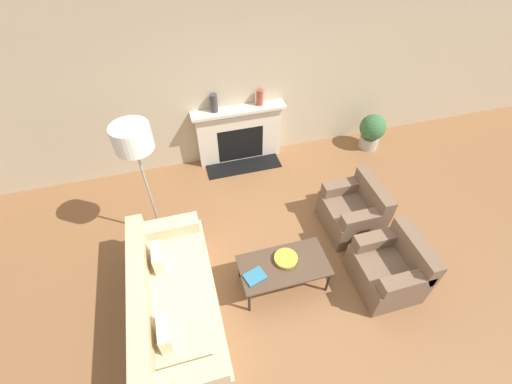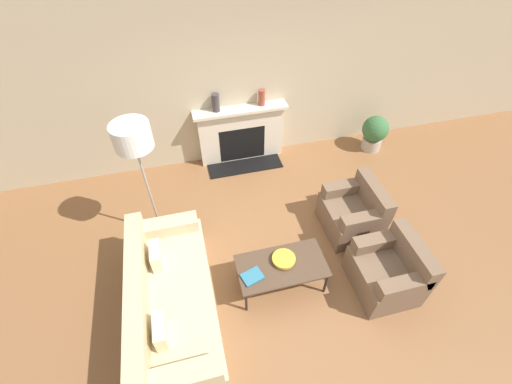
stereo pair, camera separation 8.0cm
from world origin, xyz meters
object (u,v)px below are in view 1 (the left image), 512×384
at_px(mantel_vase_left, 214,103).
at_px(mantel_vase_center_left, 260,97).
at_px(armchair_far, 353,211).
at_px(couch, 174,303).
at_px(potted_plant, 372,130).
at_px(floor_lamp, 134,144).
at_px(bowl, 286,258).
at_px(book, 255,276).
at_px(coffee_table, 284,266).
at_px(fireplace, 239,135).
at_px(armchair_near, 390,269).

distance_m(mantel_vase_left, mantel_vase_center_left, 0.76).
relative_size(armchair_far, mantel_vase_left, 2.74).
relative_size(couch, potted_plant, 3.10).
distance_m(floor_lamp, potted_plant, 4.34).
relative_size(bowl, book, 1.02).
bearing_deg(coffee_table, bowl, 54.01).
bearing_deg(armchair_far, fireplace, -148.79).
xyz_separation_m(couch, potted_plant, (3.92, 2.42, 0.06)).
bearing_deg(mantel_vase_left, couch, -111.24).
relative_size(couch, book, 7.28).
xyz_separation_m(bowl, mantel_vase_left, (-0.35, 2.64, 0.73)).
distance_m(mantel_vase_left, potted_plant, 2.98).
bearing_deg(mantel_vase_center_left, bowl, -98.81).
height_order(couch, potted_plant, couch).
relative_size(coffee_table, potted_plant, 1.64).
distance_m(fireplace, bowl, 2.63).
xyz_separation_m(couch, book, (1.00, 0.00, 0.14)).
bearing_deg(fireplace, mantel_vase_left, 177.78).
distance_m(bowl, book, 0.45).
relative_size(fireplace, mantel_vase_center_left, 5.94).
bearing_deg(potted_plant, book, -140.41).
bearing_deg(fireplace, coffee_table, -91.71).
relative_size(couch, mantel_vase_center_left, 7.85).
bearing_deg(fireplace, floor_lamp, -137.96).
distance_m(coffee_table, mantel_vase_left, 2.83).
height_order(coffee_table, book, book).
distance_m(fireplace, armchair_near, 3.28).
height_order(fireplace, floor_lamp, floor_lamp).
bearing_deg(book, couch, 163.25).
bearing_deg(mantel_vase_center_left, couch, -123.59).
height_order(couch, mantel_vase_center_left, mantel_vase_center_left).
xyz_separation_m(book, floor_lamp, (-1.08, 1.35, 1.21)).
bearing_deg(mantel_vase_center_left, floor_lamp, -143.66).
height_order(bowl, mantel_vase_left, mantel_vase_left).
height_order(book, mantel_vase_center_left, mantel_vase_center_left).
distance_m(fireplace, coffee_table, 2.69).
distance_m(armchair_near, mantel_vase_left, 3.56).
distance_m(couch, armchair_far, 2.79).
bearing_deg(couch, coffee_table, -87.07).
bearing_deg(potted_plant, floor_lamp, -165.10).
xyz_separation_m(armchair_far, coffee_table, (-1.31, -0.66, 0.09)).
xyz_separation_m(coffee_table, mantel_vase_center_left, (0.45, 2.70, 0.78)).
height_order(armchair_far, mantel_vase_center_left, mantel_vase_center_left).
bearing_deg(book, fireplace, 63.40).
bearing_deg(coffee_table, armchair_far, 26.76).
bearing_deg(bowl, armchair_near, -17.71).
relative_size(book, mantel_vase_left, 0.96).
bearing_deg(couch, armchair_near, -95.82).
bearing_deg(book, mantel_vase_left, 71.47).
distance_m(armchair_far, mantel_vase_left, 2.75).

